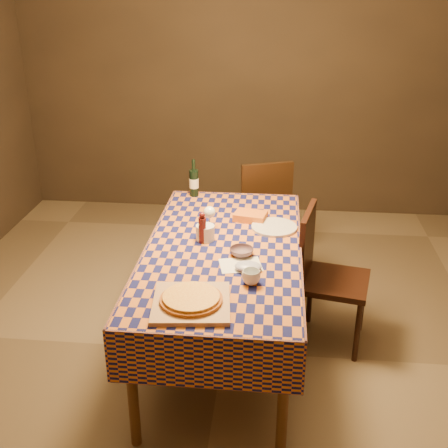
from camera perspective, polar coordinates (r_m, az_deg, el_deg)
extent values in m
plane|color=brown|center=(3.80, -0.08, -12.81)|extent=(5.00, 5.00, 0.00)
cube|color=#34271D|center=(5.61, 2.53, 14.52)|extent=(4.50, 0.10, 2.70)
cylinder|color=brown|center=(2.98, -9.32, -15.99)|extent=(0.06, 0.06, 0.75)
cylinder|color=brown|center=(2.91, 6.04, -17.05)|extent=(0.06, 0.06, 0.75)
cylinder|color=brown|center=(4.35, -3.98, -1.94)|extent=(0.06, 0.06, 0.75)
cylinder|color=brown|center=(4.30, 6.08, -2.37)|extent=(0.06, 0.06, 0.75)
cube|color=brown|center=(3.41, -0.08, -2.80)|extent=(0.90, 1.80, 0.03)
cube|color=brown|center=(3.40, -0.08, -2.50)|extent=(0.92, 1.82, 0.02)
cube|color=brown|center=(2.70, -2.07, -13.88)|extent=(0.94, 0.01, 0.30)
cube|color=brown|center=(4.28, 1.13, 1.28)|extent=(0.94, 0.01, 0.30)
cube|color=brown|center=(3.53, -7.63, -4.18)|extent=(0.01, 1.84, 0.30)
cube|color=brown|center=(3.45, 7.65, -4.89)|extent=(0.01, 1.84, 0.30)
cube|color=#B17F53|center=(2.82, -3.34, -8.03)|extent=(0.42, 0.42, 0.02)
cylinder|color=#A0501A|center=(2.81, -3.35, -7.67)|extent=(0.42, 0.42, 0.02)
cylinder|color=orange|center=(2.80, -3.36, -7.39)|extent=(0.38, 0.38, 0.01)
cylinder|color=#4E1213|center=(3.42, -2.21, -0.63)|extent=(0.05, 0.05, 0.16)
sphere|color=#4E1213|center=(3.38, -2.24, 0.91)|extent=(0.04, 0.04, 0.04)
imported|color=#5E434F|center=(3.29, 1.80, -2.84)|extent=(0.18, 0.18, 0.04)
cylinder|color=white|center=(3.63, -1.47, -0.44)|extent=(0.08, 0.08, 0.00)
cylinder|color=white|center=(3.62, -1.47, 0.12)|extent=(0.01, 0.01, 0.07)
sphere|color=white|center=(3.59, -1.49, 1.21)|extent=(0.08, 0.08, 0.08)
ellipsoid|color=#450814|center=(3.59, -1.48, 1.08)|extent=(0.05, 0.05, 0.03)
cylinder|color=black|center=(4.15, -3.07, 4.18)|extent=(0.08, 0.08, 0.20)
cylinder|color=black|center=(4.11, -3.11, 6.00)|extent=(0.03, 0.03, 0.08)
cylinder|color=beige|center=(4.15, -3.07, 4.18)|extent=(0.09, 0.09, 0.07)
cylinder|color=silver|center=(3.46, -1.92, -0.89)|extent=(0.15, 0.15, 0.10)
cube|color=#D3641B|center=(3.76, 2.69, 0.79)|extent=(0.23, 0.18, 0.05)
cylinder|color=silver|center=(3.65, 5.12, -0.33)|extent=(0.36, 0.36, 0.02)
imported|color=silver|center=(2.99, 2.77, -5.41)|extent=(0.13, 0.13, 0.08)
cube|color=white|center=(3.19, 1.69, -4.19)|extent=(0.27, 0.23, 0.00)
ellipsoid|color=#A0A5CD|center=(3.13, 2.46, -4.33)|extent=(0.17, 0.14, 0.04)
cube|color=black|center=(4.75, 3.55, 1.36)|extent=(0.54, 0.54, 0.04)
cube|color=black|center=(4.48, 4.38, 3.35)|extent=(0.41, 0.17, 0.46)
cylinder|color=black|center=(5.05, 4.84, -0.15)|extent=(0.04, 0.04, 0.43)
cylinder|color=black|center=(4.95, 0.88, -0.56)|extent=(0.04, 0.04, 0.43)
cylinder|color=black|center=(4.74, 6.20, -1.89)|extent=(0.04, 0.04, 0.43)
cylinder|color=black|center=(4.64, 2.00, -2.36)|extent=(0.04, 0.04, 0.43)
cube|color=black|center=(3.73, 11.22, -5.79)|extent=(0.50, 0.50, 0.04)
cube|color=black|center=(3.64, 8.42, -1.95)|extent=(0.12, 0.42, 0.46)
cylinder|color=black|center=(3.69, 13.39, -10.66)|extent=(0.04, 0.04, 0.43)
cylinder|color=black|center=(4.00, 13.85, -7.80)|extent=(0.04, 0.04, 0.43)
cylinder|color=black|center=(3.72, 7.80, -9.90)|extent=(0.04, 0.04, 0.43)
cylinder|color=black|center=(4.02, 8.72, -7.13)|extent=(0.04, 0.04, 0.43)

